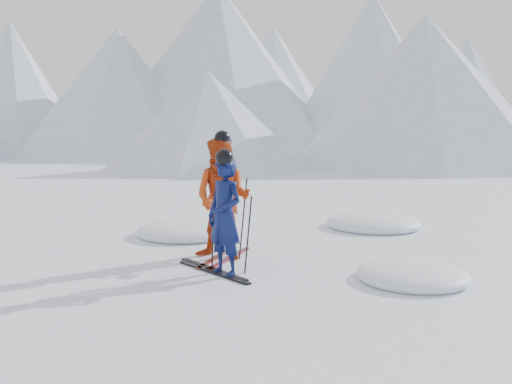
% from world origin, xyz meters
% --- Properties ---
extents(ground, '(160.00, 160.00, 0.00)m').
position_xyz_m(ground, '(0.00, 0.00, 0.00)').
color(ground, white).
rests_on(ground, ground).
extents(skier_blue, '(0.73, 0.59, 1.74)m').
position_xyz_m(skier_blue, '(-1.34, -0.77, 0.87)').
color(skier_blue, '#0B1446').
rests_on(skier_blue, ground).
extents(skier_red, '(1.10, 0.93, 2.01)m').
position_xyz_m(skier_red, '(-1.94, 0.13, 1.01)').
color(skier_red, '#BA370E').
rests_on(skier_red, ground).
extents(pole_blue_left, '(0.12, 0.08, 1.16)m').
position_xyz_m(pole_blue_left, '(-1.64, -0.62, 0.58)').
color(pole_blue_left, black).
rests_on(pole_blue_left, ground).
extents(pole_blue_right, '(0.12, 0.07, 1.16)m').
position_xyz_m(pole_blue_right, '(-1.09, -0.52, 0.58)').
color(pole_blue_right, black).
rests_on(pole_blue_right, ground).
extents(pole_red_left, '(0.13, 0.10, 1.34)m').
position_xyz_m(pole_red_left, '(-2.24, 0.38, 0.67)').
color(pole_red_left, black).
rests_on(pole_red_left, ground).
extents(pole_red_right, '(0.13, 0.09, 1.34)m').
position_xyz_m(pole_red_right, '(-1.64, 0.28, 0.67)').
color(pole_red_right, black).
rests_on(pole_red_right, ground).
extents(ski_worn_left, '(0.45, 1.68, 0.03)m').
position_xyz_m(ski_worn_left, '(-2.06, 0.13, 0.01)').
color(ski_worn_left, black).
rests_on(ski_worn_left, ground).
extents(ski_worn_right, '(0.34, 1.69, 0.03)m').
position_xyz_m(ski_worn_right, '(-1.82, 0.13, 0.01)').
color(ski_worn_right, black).
rests_on(ski_worn_right, ground).
extents(ski_loose_a, '(1.60, 0.75, 0.03)m').
position_xyz_m(ski_loose_a, '(-1.67, -0.60, 0.01)').
color(ski_loose_a, black).
rests_on(ski_loose_a, ground).
extents(ski_loose_b, '(1.62, 0.70, 0.03)m').
position_xyz_m(ski_loose_b, '(-1.57, -0.75, 0.01)').
color(ski_loose_b, black).
rests_on(ski_loose_b, ground).
extents(snow_lumps, '(9.00, 7.32, 0.46)m').
position_xyz_m(snow_lumps, '(-1.17, 2.22, 0.00)').
color(snow_lumps, white).
rests_on(snow_lumps, ground).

